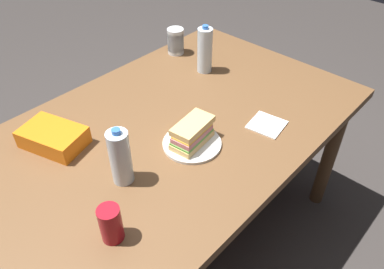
{
  "coord_description": "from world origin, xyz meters",
  "views": [
    {
      "loc": [
        -0.8,
        -0.86,
        1.68
      ],
      "look_at": [
        -0.02,
        -0.15,
        0.79
      ],
      "focal_mm": 35.28,
      "sensor_mm": 36.0,
      "label": 1
    }
  ],
  "objects_px": {
    "sandwich": "(192,133)",
    "paper_plate": "(192,143)",
    "soda_can_red": "(111,224)",
    "plastic_cup_stack": "(176,41)",
    "water_bottle_tall": "(120,157)",
    "water_bottle_spare": "(205,50)",
    "dining_table": "(169,142)",
    "chip_bag": "(53,137)"
  },
  "relations": [
    {
      "from": "paper_plate",
      "to": "water_bottle_tall",
      "type": "distance_m",
      "value": 0.31
    },
    {
      "from": "chip_bag",
      "to": "water_bottle_tall",
      "type": "height_order",
      "value": "water_bottle_tall"
    },
    {
      "from": "chip_bag",
      "to": "plastic_cup_stack",
      "type": "height_order",
      "value": "plastic_cup_stack"
    },
    {
      "from": "dining_table",
      "to": "water_bottle_tall",
      "type": "distance_m",
      "value": 0.37
    },
    {
      "from": "sandwich",
      "to": "paper_plate",
      "type": "bearing_deg",
      "value": -146.24
    },
    {
      "from": "plastic_cup_stack",
      "to": "water_bottle_tall",
      "type": "bearing_deg",
      "value": -146.78
    },
    {
      "from": "water_bottle_spare",
      "to": "sandwich",
      "type": "bearing_deg",
      "value": -143.76
    },
    {
      "from": "water_bottle_spare",
      "to": "paper_plate",
      "type": "bearing_deg",
      "value": -143.78
    },
    {
      "from": "dining_table",
      "to": "water_bottle_spare",
      "type": "distance_m",
      "value": 0.5
    },
    {
      "from": "water_bottle_tall",
      "to": "water_bottle_spare",
      "type": "height_order",
      "value": "water_bottle_spare"
    },
    {
      "from": "sandwich",
      "to": "soda_can_red",
      "type": "bearing_deg",
      "value": -166.81
    },
    {
      "from": "water_bottle_tall",
      "to": "plastic_cup_stack",
      "type": "distance_m",
      "value": 0.92
    },
    {
      "from": "soda_can_red",
      "to": "plastic_cup_stack",
      "type": "xyz_separation_m",
      "value": [
        0.93,
        0.66,
        0.0
      ]
    },
    {
      "from": "dining_table",
      "to": "soda_can_red",
      "type": "distance_m",
      "value": 0.56
    },
    {
      "from": "paper_plate",
      "to": "water_bottle_spare",
      "type": "distance_m",
      "value": 0.56
    },
    {
      "from": "sandwich",
      "to": "water_bottle_spare",
      "type": "height_order",
      "value": "water_bottle_spare"
    },
    {
      "from": "dining_table",
      "to": "sandwich",
      "type": "height_order",
      "value": "sandwich"
    },
    {
      "from": "paper_plate",
      "to": "sandwich",
      "type": "distance_m",
      "value": 0.05
    },
    {
      "from": "sandwich",
      "to": "water_bottle_spare",
      "type": "distance_m",
      "value": 0.55
    },
    {
      "from": "paper_plate",
      "to": "sandwich",
      "type": "height_order",
      "value": "sandwich"
    },
    {
      "from": "chip_bag",
      "to": "water_bottle_spare",
      "type": "relative_size",
      "value": 1.0
    },
    {
      "from": "soda_can_red",
      "to": "plastic_cup_stack",
      "type": "height_order",
      "value": "plastic_cup_stack"
    },
    {
      "from": "sandwich",
      "to": "dining_table",
      "type": "bearing_deg",
      "value": 83.5
    },
    {
      "from": "water_bottle_tall",
      "to": "dining_table",
      "type": "bearing_deg",
      "value": 17.3
    },
    {
      "from": "sandwich",
      "to": "plastic_cup_stack",
      "type": "bearing_deg",
      "value": 49.19
    },
    {
      "from": "dining_table",
      "to": "chip_bag",
      "type": "height_order",
      "value": "chip_bag"
    },
    {
      "from": "paper_plate",
      "to": "chip_bag",
      "type": "relative_size",
      "value": 0.96
    },
    {
      "from": "dining_table",
      "to": "soda_can_red",
      "type": "relative_size",
      "value": 13.39
    },
    {
      "from": "chip_bag",
      "to": "water_bottle_spare",
      "type": "xyz_separation_m",
      "value": [
        0.79,
        -0.06,
        0.07
      ]
    },
    {
      "from": "soda_can_red",
      "to": "sandwich",
      "type": "bearing_deg",
      "value": 13.19
    },
    {
      "from": "paper_plate",
      "to": "plastic_cup_stack",
      "type": "xyz_separation_m",
      "value": [
        0.48,
        0.55,
        0.06
      ]
    },
    {
      "from": "soda_can_red",
      "to": "water_bottle_spare",
      "type": "xyz_separation_m",
      "value": [
        0.9,
        0.43,
        0.05
      ]
    },
    {
      "from": "paper_plate",
      "to": "water_bottle_spare",
      "type": "bearing_deg",
      "value": 36.22
    },
    {
      "from": "soda_can_red",
      "to": "chip_bag",
      "type": "distance_m",
      "value": 0.5
    },
    {
      "from": "chip_bag",
      "to": "plastic_cup_stack",
      "type": "relative_size",
      "value": 1.76
    },
    {
      "from": "chip_bag",
      "to": "water_bottle_spare",
      "type": "distance_m",
      "value": 0.79
    },
    {
      "from": "sandwich",
      "to": "plastic_cup_stack",
      "type": "relative_size",
      "value": 1.46
    },
    {
      "from": "water_bottle_tall",
      "to": "water_bottle_spare",
      "type": "distance_m",
      "value": 0.78
    },
    {
      "from": "paper_plate",
      "to": "water_bottle_tall",
      "type": "relative_size",
      "value": 1.01
    },
    {
      "from": "soda_can_red",
      "to": "water_bottle_spare",
      "type": "relative_size",
      "value": 0.53
    },
    {
      "from": "dining_table",
      "to": "water_bottle_tall",
      "type": "relative_size",
      "value": 7.51
    },
    {
      "from": "paper_plate",
      "to": "chip_bag",
      "type": "xyz_separation_m",
      "value": [
        -0.35,
        0.38,
        0.03
      ]
    }
  ]
}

